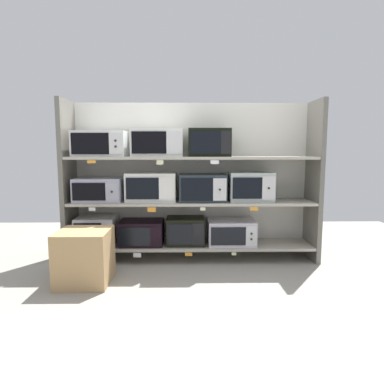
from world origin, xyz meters
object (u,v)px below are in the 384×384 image
object	(u,v)px
microwave_0	(97,230)
shipping_carton	(85,257)
microwave_3	(231,232)
microwave_4	(100,189)
microwave_5	(151,187)
microwave_10	(209,143)
microwave_9	(158,143)
microwave_6	(202,188)
microwave_7	(251,187)
microwave_8	(101,144)
microwave_2	(185,231)
microwave_1	(142,232)

from	to	relation	value
microwave_0	shipping_carton	xyz separation A→B (m)	(0.06, -0.69, -0.09)
microwave_3	microwave_4	xyz separation A→B (m)	(-1.49, 0.00, 0.49)
microwave_5	shipping_carton	xyz separation A→B (m)	(-0.56, -0.69, -0.58)
microwave_0	microwave_5	world-z (taller)	microwave_5
microwave_10	microwave_9	bearing A→B (deg)	179.99
microwave_4	microwave_6	distance (m)	1.16
microwave_4	microwave_7	size ratio (longest dim) A/B	1.06
microwave_4	microwave_8	distance (m)	0.51
microwave_2	microwave_8	distance (m)	1.36
microwave_0	microwave_10	distance (m)	1.61
microwave_0	microwave_3	distance (m)	1.53
microwave_2	microwave_4	world-z (taller)	microwave_4
microwave_4	microwave_6	xyz separation A→B (m)	(1.16, -0.00, 0.02)
microwave_10	shipping_carton	world-z (taller)	microwave_10
microwave_6	shipping_carton	xyz separation A→B (m)	(-1.14, -0.69, -0.58)
microwave_1	microwave_10	xyz separation A→B (m)	(0.77, -0.00, 1.02)
microwave_3	microwave_5	bearing A→B (deg)	-180.00
microwave_0	microwave_6	world-z (taller)	microwave_6
microwave_6	microwave_10	bearing A→B (deg)	0.05
microwave_2	microwave_5	bearing A→B (deg)	179.99
microwave_7	microwave_2	bearing A→B (deg)	-179.99
microwave_5	microwave_4	bearing A→B (deg)	180.00
microwave_3	microwave_10	world-z (taller)	microwave_10
microwave_2	microwave_7	xyz separation A→B (m)	(0.74, 0.00, 0.51)
microwave_0	microwave_9	distance (m)	1.21
microwave_9	shipping_carton	bearing A→B (deg)	-132.77
microwave_8	microwave_5	bearing A→B (deg)	0.04
microwave_0	shipping_carton	bearing A→B (deg)	-84.91
microwave_2	microwave_10	distance (m)	1.03
microwave_0	microwave_8	distance (m)	0.98
microwave_1	microwave_8	world-z (taller)	microwave_8
microwave_3	microwave_7	world-z (taller)	microwave_7
microwave_0	microwave_10	world-z (taller)	microwave_10
microwave_10	microwave_6	bearing A→B (deg)	-179.95
microwave_4	microwave_10	xyz separation A→B (m)	(1.23, -0.00, 0.52)
microwave_0	microwave_8	size ratio (longest dim) A/B	0.75
microwave_8	microwave_9	distance (m)	0.63
microwave_0	microwave_9	xyz separation A→B (m)	(0.70, 0.00, 0.99)
microwave_7	microwave_3	bearing A→B (deg)	-179.99
microwave_2	microwave_9	distance (m)	1.05
microwave_6	shipping_carton	bearing A→B (deg)	-148.80
microwave_6	microwave_7	xyz separation A→B (m)	(0.55, 0.00, 0.01)
microwave_3	microwave_6	distance (m)	0.61
microwave_2	microwave_8	xyz separation A→B (m)	(-0.94, -0.00, 0.99)
microwave_0	microwave_6	xyz separation A→B (m)	(1.20, 0.00, 0.49)
microwave_1	microwave_3	size ratio (longest dim) A/B	0.93
microwave_5	microwave_8	world-z (taller)	microwave_8
microwave_10	shipping_carton	size ratio (longest dim) A/B	0.91
microwave_7	shipping_carton	xyz separation A→B (m)	(-1.69, -0.69, -0.59)
microwave_4	microwave_7	distance (m)	1.70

